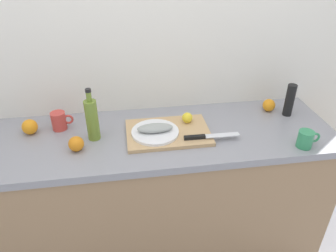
{
  "coord_description": "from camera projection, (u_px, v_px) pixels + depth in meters",
  "views": [
    {
      "loc": [
        -0.13,
        -1.44,
        1.83
      ],
      "look_at": [
        0.09,
        -0.01,
        0.95
      ],
      "focal_mm": 34.36,
      "sensor_mm": 36.0,
      "label": 1
    }
  ],
  "objects": [
    {
      "name": "olive_oil_bottle",
      "position": [
        92.0,
        119.0,
        1.63
      ],
      "size": [
        0.06,
        0.06,
        0.28
      ],
      "color": "olive",
      "rests_on": "kitchen_counter"
    },
    {
      "name": "back_wall",
      "position": [
        143.0,
        52.0,
        1.81
      ],
      "size": [
        3.2,
        0.05,
        2.5
      ],
      "primitive_type": "cube",
      "color": "white",
      "rests_on": "ground_plane"
    },
    {
      "name": "orange_0",
      "position": [
        76.0,
        144.0,
        1.58
      ],
      "size": [
        0.08,
        0.08,
        0.08
      ],
      "primitive_type": "sphere",
      "color": "orange",
      "rests_on": "kitchen_counter"
    },
    {
      "name": "orange_1",
      "position": [
        269.0,
        105.0,
        1.93
      ],
      "size": [
        0.07,
        0.07,
        0.07
      ],
      "primitive_type": "sphere",
      "color": "orange",
      "rests_on": "kitchen_counter"
    },
    {
      "name": "kitchen_counter",
      "position": [
        153.0,
        197.0,
        1.95
      ],
      "size": [
        2.0,
        0.6,
        0.9
      ],
      "color": "#9E7A56",
      "rests_on": "ground_plane"
    },
    {
      "name": "lemon_0",
      "position": [
        187.0,
        118.0,
        1.77
      ],
      "size": [
        0.06,
        0.06,
        0.06
      ],
      "primitive_type": "sphere",
      "color": "yellow",
      "rests_on": "cutting_board"
    },
    {
      "name": "cutting_board",
      "position": [
        168.0,
        132.0,
        1.72
      ],
      "size": [
        0.44,
        0.31,
        0.02
      ],
      "primitive_type": "cube",
      "color": "tan",
      "rests_on": "kitchen_counter"
    },
    {
      "name": "pepper_mill",
      "position": [
        290.0,
        100.0,
        1.85
      ],
      "size": [
        0.05,
        0.05,
        0.19
      ],
      "primitive_type": "cylinder",
      "color": "black",
      "rests_on": "kitchen_counter"
    },
    {
      "name": "fish_fillet",
      "position": [
        155.0,
        128.0,
        1.68
      ],
      "size": [
        0.19,
        0.08,
        0.04
      ],
      "primitive_type": "ellipsoid",
      "color": "#999E99",
      "rests_on": "white_plate"
    },
    {
      "name": "chef_knife",
      "position": [
        205.0,
        136.0,
        1.65
      ],
      "size": [
        0.29,
        0.04,
        0.02
      ],
      "rotation": [
        0.0,
        0.0,
        -0.01
      ],
      "color": "silver",
      "rests_on": "cutting_board"
    },
    {
      "name": "white_plate",
      "position": [
        155.0,
        132.0,
        1.69
      ],
      "size": [
        0.25,
        0.25,
        0.01
      ],
      "primitive_type": "cylinder",
      "color": "white",
      "rests_on": "cutting_board"
    },
    {
      "name": "orange_2",
      "position": [
        30.0,
        127.0,
        1.71
      ],
      "size": [
        0.08,
        0.08,
        0.08
      ],
      "primitive_type": "sphere",
      "color": "orange",
      "rests_on": "kitchen_counter"
    },
    {
      "name": "coffee_mug_1",
      "position": [
        306.0,
        139.0,
        1.6
      ],
      "size": [
        0.12,
        0.08,
        0.09
      ],
      "color": "#338C59",
      "rests_on": "kitchen_counter"
    },
    {
      "name": "ground_plane",
      "position": [
        155.0,
        245.0,
        2.19
      ],
      "size": [
        12.0,
        12.0,
        0.0
      ],
      "primitive_type": "plane",
      "color": "slate"
    },
    {
      "name": "coffee_mug_0",
      "position": [
        59.0,
        121.0,
        1.74
      ],
      "size": [
        0.12,
        0.08,
        0.1
      ],
      "color": "#CC3F38",
      "rests_on": "kitchen_counter"
    }
  ]
}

